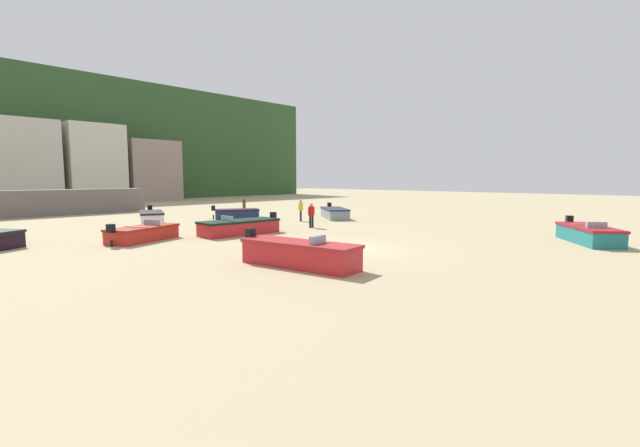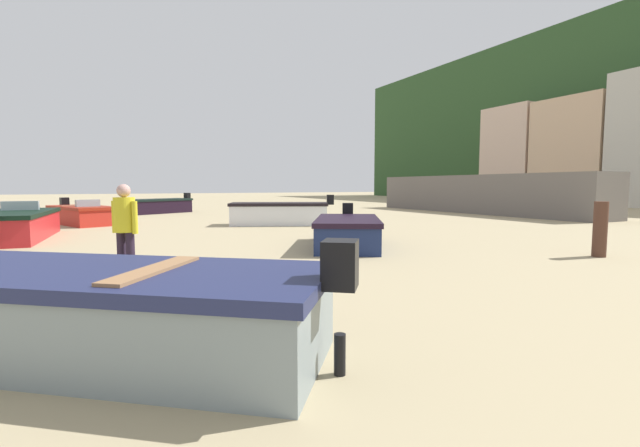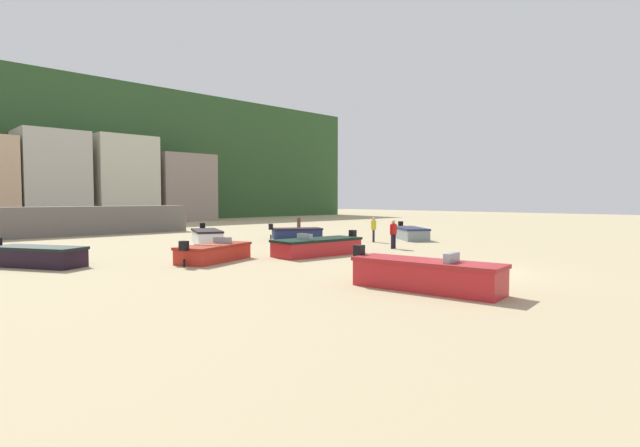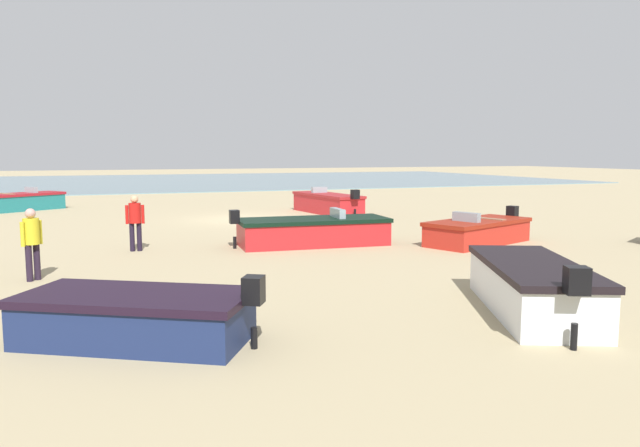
{
  "view_description": "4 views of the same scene",
  "coord_description": "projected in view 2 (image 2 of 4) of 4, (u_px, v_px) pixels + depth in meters",
  "views": [
    {
      "loc": [
        -15.02,
        -12.25,
        3.24
      ],
      "look_at": [
        3.65,
        5.09,
        0.51
      ],
      "focal_mm": 24.04,
      "sensor_mm": 36.0,
      "label": 1
    },
    {
      "loc": [
        15.23,
        10.17,
        1.59
      ],
      "look_at": [
        4.31,
        15.59,
        0.53
      ],
      "focal_mm": 24.38,
      "sensor_mm": 36.0,
      "label": 2
    },
    {
      "loc": [
        -16.73,
        -9.49,
        2.8
      ],
      "look_at": [
        3.82,
        11.83,
        1.28
      ],
      "focal_mm": 27.08,
      "sensor_mm": 36.0,
      "label": 3
    },
    {
      "loc": [
        5.92,
        25.07,
        2.85
      ],
      "look_at": [
        1.05,
        11.99,
        1.2
      ],
      "focal_mm": 33.8,
      "sensor_mm": 36.0,
      "label": 4
    }
  ],
  "objects": [
    {
      "name": "harbor_pier",
      "position": [
        478.0,
        194.0,
        25.67
      ],
      "size": [
        15.22,
        2.4,
        2.21
      ],
      "primitive_type": "cube",
      "color": "#655F5A",
      "rests_on": "ground"
    },
    {
      "name": "townhouse_far_left",
      "position": [
        521.0,
        155.0,
        42.3
      ],
      "size": [
        5.33,
        5.41,
        9.1
      ],
      "primitive_type": "cube",
      "color": "beige",
      "rests_on": "ground"
    },
    {
      "name": "townhouse_left",
      "position": [
        584.0,
        152.0,
        37.05
      ],
      "size": [
        6.26,
        6.08,
        8.88
      ],
      "primitive_type": "cube",
      "color": "#D2AE8A",
      "rests_on": "ground"
    },
    {
      "name": "boat_white_0",
      "position": [
        279.0,
        214.0,
        17.66
      ],
      "size": [
        2.93,
        4.21,
        1.23
      ],
      "rotation": [
        0.0,
        0.0,
        2.73
      ],
      "color": "white",
      "rests_on": "ground"
    },
    {
      "name": "boat_black_1",
      "position": [
        157.0,
        206.0,
        25.08
      ],
      "size": [
        3.23,
        4.24,
        1.16
      ],
      "rotation": [
        0.0,
        0.0,
        3.65
      ],
      "color": "black",
      "rests_on": "ground"
    },
    {
      "name": "boat_navy_2",
      "position": [
        348.0,
        232.0,
        11.37
      ],
      "size": [
        3.76,
        3.1,
        1.07
      ],
      "rotation": [
        0.0,
        0.0,
        4.19
      ],
      "color": "navy",
      "rests_on": "ground"
    },
    {
      "name": "boat_red_3",
      "position": [
        82.0,
        215.0,
        17.98
      ],
      "size": [
        4.11,
        2.87,
        1.07
      ],
      "rotation": [
        0.0,
        0.0,
        5.09
      ],
      "color": "red",
      "rests_on": "ground"
    },
    {
      "name": "boat_grey_4",
      "position": [
        108.0,
        312.0,
        4.03
      ],
      "size": [
        3.77,
        4.27,
        1.15
      ],
      "rotation": [
        0.0,
        0.0,
        2.5
      ],
      "color": "gray",
      "rests_on": "ground"
    },
    {
      "name": "boat_red_6",
      "position": [
        15.0,
        225.0,
        12.89
      ],
      "size": [
        4.93,
        2.04,
        1.15
      ],
      "rotation": [
        0.0,
        0.0,
        1.5
      ],
      "color": "red",
      "rests_on": "ground"
    },
    {
      "name": "mooring_post_near_water",
      "position": [
        600.0,
        229.0,
        9.71
      ],
      "size": [
        0.29,
        0.29,
        1.24
      ],
      "primitive_type": "cylinder",
      "color": "#4D2F24",
      "rests_on": "ground"
    },
    {
      "name": "beach_walker_distant",
      "position": [
        125.0,
        224.0,
        7.25
      ],
      "size": [
        0.48,
        0.48,
        1.62
      ],
      "rotation": [
        0.0,
        0.0,
        0.73
      ],
      "color": "black",
      "rests_on": "ground"
    }
  ]
}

